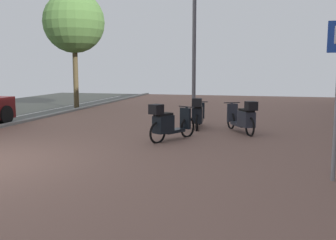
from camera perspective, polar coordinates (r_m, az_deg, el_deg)
The scene contains 6 objects.
ground at distance 7.66m, azimuth -19.84°, elevation -7.09°, with size 21.00×40.00×0.13m.
scooter_near at distance 11.97m, azimuth 4.38°, elevation 0.85°, with size 0.54×1.80×0.99m.
scooter_mid at distance 11.30m, azimuth 10.92°, elevation 0.31°, with size 1.04×1.72×0.98m.
scooter_far at distance 9.96m, azimuth 0.04°, elevation -0.48°, with size 0.98×1.56×1.00m.
lamp_post at distance 14.61m, azimuth 3.84°, elevation 11.94°, with size 0.20×0.52×5.27m.
street_tree at distance 18.42m, azimuth -13.54°, elevation 13.65°, with size 2.72×2.72×5.22m.
Camera 1 is at (5.61, -6.12, 1.87)m, focal length 41.84 mm.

